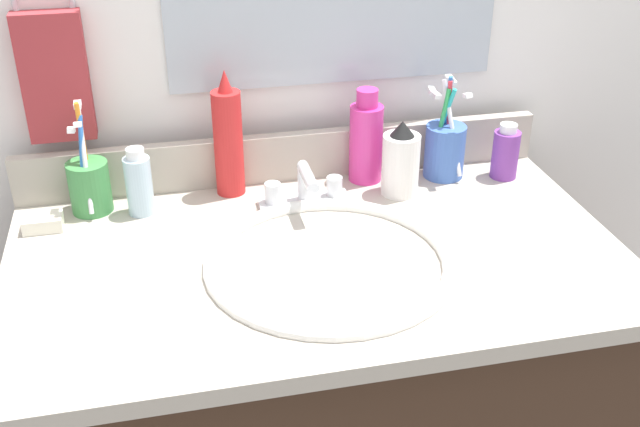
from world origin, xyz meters
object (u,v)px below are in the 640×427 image
object	(u,v)px
cup_blue_plastic	(445,148)
bottle_gel_clear	(139,184)
bottle_cream_purple	(505,153)
bottle_spray_red	(228,140)
hand_towel	(55,77)
faucet	(305,192)
bottle_soap_pink	(366,140)
cup_green	(89,184)
bottle_lotion_white	(401,161)
soap_bar	(43,223)

from	to	relation	value
cup_blue_plastic	bottle_gel_clear	bearing A→B (deg)	-177.54
bottle_cream_purple	bottle_spray_red	distance (m)	0.51
hand_towel	faucet	xyz separation A→B (m)	(0.40, -0.14, -0.19)
faucet	bottle_soap_pink	bearing A→B (deg)	31.72
bottle_spray_red	cup_green	bearing A→B (deg)	-175.76
faucet	cup_green	bearing A→B (deg)	169.63
bottle_gel_clear	bottle_soap_pink	bearing A→B (deg)	5.81
faucet	cup_blue_plastic	xyz separation A→B (m)	(0.28, 0.06, 0.03)
bottle_spray_red	bottle_soap_pink	bearing A→B (deg)	-0.54
bottle_gel_clear	bottle_spray_red	xyz separation A→B (m)	(0.16, 0.04, 0.05)
bottle_cream_purple	cup_blue_plastic	world-z (taller)	cup_blue_plastic
faucet	cup_blue_plastic	distance (m)	0.29
cup_green	bottle_gel_clear	bearing A→B (deg)	-17.49
faucet	cup_green	world-z (taller)	cup_green
bottle_cream_purple	cup_green	distance (m)	0.75
bottle_lotion_white	soap_bar	distance (m)	0.62
cup_blue_plastic	soap_bar	world-z (taller)	cup_blue_plastic
cup_blue_plastic	faucet	bearing A→B (deg)	-167.12
bottle_soap_pink	bottle_gel_clear	distance (m)	0.41
bottle_soap_pink	cup_green	distance (m)	0.50
hand_towel	bottle_cream_purple	size ratio (longest dim) A/B	2.07
soap_bar	cup_blue_plastic	bearing A→B (deg)	3.71
hand_towel	cup_green	xyz separation A→B (m)	(0.03, -0.07, -0.17)
bottle_gel_clear	soap_bar	distance (m)	0.17
faucet	bottle_lotion_white	bearing A→B (deg)	4.37
bottle_spray_red	faucet	bearing A→B (deg)	-35.32
bottle_lotion_white	bottle_soap_pink	bearing A→B (deg)	123.61
bottle_soap_pink	cup_blue_plastic	distance (m)	0.15
bottle_cream_purple	cup_green	world-z (taller)	cup_green
hand_towel	bottle_spray_red	size ratio (longest dim) A/B	0.95
bottle_lotion_white	bottle_soap_pink	xyz separation A→B (m)	(-0.05, 0.07, 0.02)
bottle_lotion_white	cup_green	world-z (taller)	cup_green
faucet	bottle_lotion_white	xyz separation A→B (m)	(0.18, 0.01, 0.03)
soap_bar	bottle_lotion_white	bearing A→B (deg)	-0.36
bottle_cream_purple	bottle_gel_clear	distance (m)	0.67
bottle_cream_purple	hand_towel	bearing A→B (deg)	172.52
bottle_lotion_white	bottle_spray_red	distance (m)	0.31
bottle_soap_pink	cup_green	bearing A→B (deg)	-178.19
hand_towel	bottle_soap_pink	world-z (taller)	hand_towel
cup_blue_plastic	soap_bar	bearing A→B (deg)	-176.29
cup_green	soap_bar	distance (m)	0.10
faucet	soap_bar	xyz separation A→B (m)	(-0.44, 0.02, -0.02)
bottle_lotion_white	bottle_gel_clear	size ratio (longest dim) A/B	1.16
bottle_lotion_white	faucet	bearing A→B (deg)	-175.63
hand_towel	cup_green	distance (m)	0.19
bottle_gel_clear	bottle_spray_red	bearing A→B (deg)	15.46
cup_green	cup_blue_plastic	xyz separation A→B (m)	(0.64, -0.00, 0.01)
bottle_lotion_white	bottle_spray_red	xyz separation A→B (m)	(-0.30, 0.07, 0.04)
bottle_lotion_white	bottle_soap_pink	world-z (taller)	bottle_soap_pink
bottle_lotion_white	bottle_gel_clear	distance (m)	0.46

